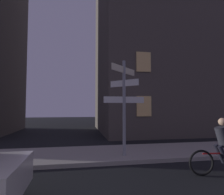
# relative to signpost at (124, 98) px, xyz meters

# --- Properties ---
(sidewalk_kerb) EXTENTS (40.00, 2.68, 0.14)m
(sidewalk_kerb) POSITION_rel_signpost_xyz_m (-1.30, 0.66, -2.18)
(sidewalk_kerb) COLOR gray
(sidewalk_kerb) RESTS_ON ground_plane
(signpost) EXTENTS (1.55, 1.17, 3.54)m
(signpost) POSITION_rel_signpost_xyz_m (0.00, 0.00, 0.00)
(signpost) COLOR gray
(signpost) RESTS_ON sidewalk_kerb
(cyclist) EXTENTS (1.82, 0.37, 1.61)m
(cyclist) POSITION_rel_signpost_xyz_m (2.32, -2.09, -1.50)
(cyclist) COLOR black
(cyclist) RESTS_ON ground_plane
(building_right_block) EXTENTS (12.74, 8.63, 16.34)m
(building_right_block) POSITION_rel_signpost_xyz_m (6.40, 8.08, 5.92)
(building_right_block) COLOR #4C443D
(building_right_block) RESTS_ON ground_plane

